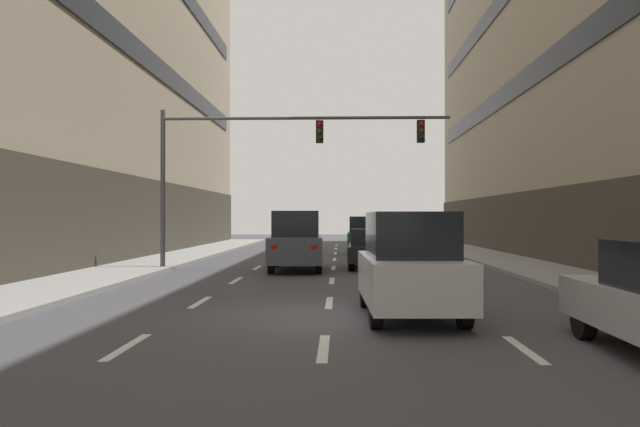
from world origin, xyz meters
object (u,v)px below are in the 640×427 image
at_px(car_driving_1, 371,249).
at_px(car_driving_3, 364,235).
at_px(car_driving_2, 296,241).
at_px(traffic_signal_0, 268,150).
at_px(car_driving_0, 410,265).

relative_size(car_driving_1, car_driving_3, 0.99).
bearing_deg(car_driving_2, car_driving_1, 20.74).
distance_m(car_driving_3, traffic_signal_0, 11.76).
bearing_deg(car_driving_3, car_driving_0, -89.74).
bearing_deg(car_driving_0, traffic_signal_0, 110.92).
height_order(car_driving_2, car_driving_3, car_driving_2).
relative_size(car_driving_0, car_driving_2, 0.94).
height_order(car_driving_0, car_driving_2, car_driving_2).
height_order(car_driving_2, traffic_signal_0, traffic_signal_0).
bearing_deg(traffic_signal_0, car_driving_2, 2.64).
xyz_separation_m(car_driving_0, traffic_signal_0, (-4.12, 10.78, 3.52)).
xyz_separation_m(car_driving_1, traffic_signal_0, (-3.94, -1.13, 3.80)).
relative_size(car_driving_2, traffic_signal_0, 0.43).
distance_m(car_driving_0, car_driving_3, 21.24).
bearing_deg(traffic_signal_0, car_driving_0, -69.08).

